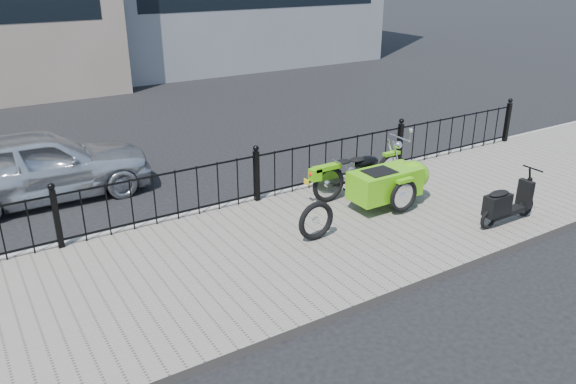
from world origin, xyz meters
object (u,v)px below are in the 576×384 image
spare_tire (316,221)px  sedan_car (40,165)px  motorcycle_sidecar (387,179)px  scooter (505,205)px

spare_tire → sedan_car: (-3.35, 4.34, 0.24)m
motorcycle_sidecar → spare_tire: size_ratio=3.47×
spare_tire → sedan_car: bearing=127.7°
motorcycle_sidecar → scooter: motorcycle_sidecar is taller
scooter → spare_tire: (-3.05, 1.20, -0.02)m
motorcycle_sidecar → spare_tire: bearing=-164.7°
sedan_car → motorcycle_sidecar: bearing=-125.0°
sedan_car → spare_tire: bearing=-141.6°
spare_tire → scooter: bearing=-21.5°
scooter → motorcycle_sidecar: bearing=122.8°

